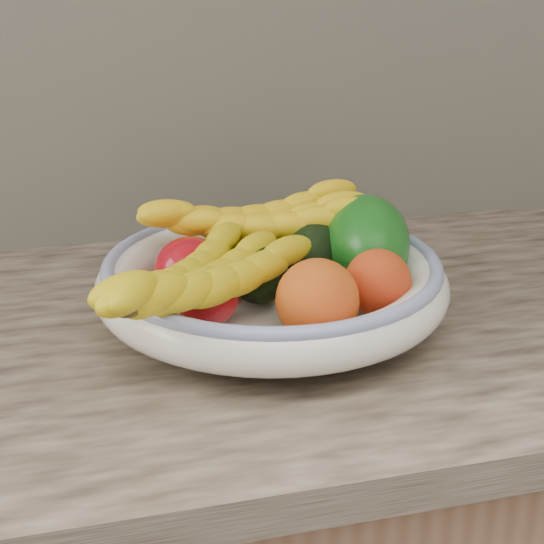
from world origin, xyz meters
The scene contains 13 objects.
fruit_bowl centered at (0.00, 1.66, 0.95)m, with size 0.39×0.39×0.08m.
clementine_back_left centered at (-0.02, 1.75, 0.95)m, with size 0.05×0.05×0.05m, color #DB6A04.
clementine_back_right centered at (0.02, 1.77, 0.95)m, with size 0.05×0.05×0.04m, color orange.
clementine_back_mid centered at (0.00, 1.74, 0.95)m, with size 0.05×0.05×0.05m, color orange.
tomato_left centered at (-0.09, 1.69, 0.96)m, with size 0.08×0.08×0.07m, color #A10A15.
tomato_near_left centered at (-0.08, 1.60, 0.96)m, with size 0.07×0.07×0.06m, color #A11019.
avocado_center centered at (-0.02, 1.65, 0.96)m, with size 0.07×0.09×0.07m, color black.
avocado_right centered at (0.07, 1.71, 0.96)m, with size 0.08×0.11×0.08m, color black.
green_mango centered at (0.12, 1.69, 0.98)m, with size 0.10×0.15×0.11m, color #0F5311.
peach_front centered at (0.02, 1.56, 0.97)m, with size 0.08×0.08×0.08m, color orange.
peach_right centered at (0.10, 1.58, 0.97)m, with size 0.07×0.07×0.07m, color #DA5D16.
banana_bunch_back centered at (0.00, 1.74, 0.99)m, with size 0.29×0.11×0.08m, color yellow, non-canonical shape.
banana_bunch_front centered at (-0.09, 1.59, 0.98)m, with size 0.30×0.12×0.08m, color yellow, non-canonical shape.
Camera 1 is at (-0.22, 0.83, 1.30)m, focal length 55.00 mm.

